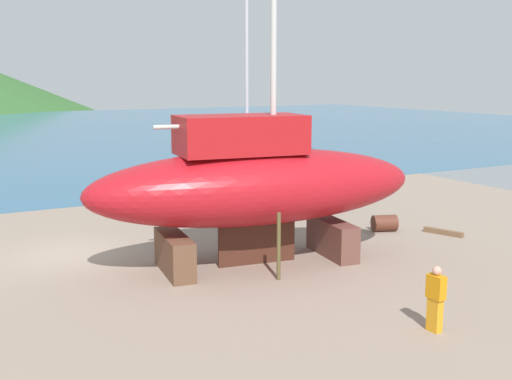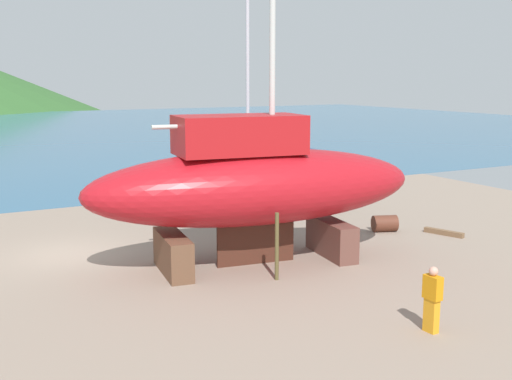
# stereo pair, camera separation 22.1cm
# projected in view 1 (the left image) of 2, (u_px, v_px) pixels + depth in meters

# --- Properties ---
(ground_plane) EXTENTS (46.84, 46.84, 0.00)m
(ground_plane) POSITION_uv_depth(u_px,v_px,m) (97.00, 286.00, 18.18)
(ground_plane) COLOR gray
(sailboat_large_starboard) EXTENTS (11.21, 4.59, 18.66)m
(sailboat_large_starboard) POSITION_uv_depth(u_px,v_px,m) (256.00, 184.00, 19.87)
(sailboat_large_starboard) COLOR brown
(sailboat_large_starboard) RESTS_ON ground
(sailboat_small_center) EXTENTS (8.01, 4.32, 14.16)m
(sailboat_small_center) POSITION_uv_depth(u_px,v_px,m) (256.00, 162.00, 28.33)
(sailboat_small_center) COLOR brown
(sailboat_small_center) RESTS_ON ground
(worker) EXTENTS (0.26, 0.45, 1.60)m
(worker) POSITION_uv_depth(u_px,v_px,m) (436.00, 298.00, 14.80)
(worker) COLOR orange
(worker) RESTS_ON ground
(barrel_ochre) EXTENTS (0.99, 0.77, 0.53)m
(barrel_ochre) POSITION_uv_depth(u_px,v_px,m) (141.00, 214.00, 26.58)
(barrel_ochre) COLOR brown
(barrel_ochre) RESTS_ON ground
(barrel_rust_near) EXTENTS (1.09, 0.92, 0.64)m
(barrel_rust_near) POSITION_uv_depth(u_px,v_px,m) (384.00, 223.00, 24.59)
(barrel_rust_near) COLOR #592E20
(barrel_rust_near) RESTS_ON ground
(timber_short_cross) EXTENTS (0.71, 1.55, 0.19)m
(timber_short_cross) POSITION_uv_depth(u_px,v_px,m) (443.00, 232.00, 24.11)
(timber_short_cross) COLOR brown
(timber_short_cross) RESTS_ON ground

